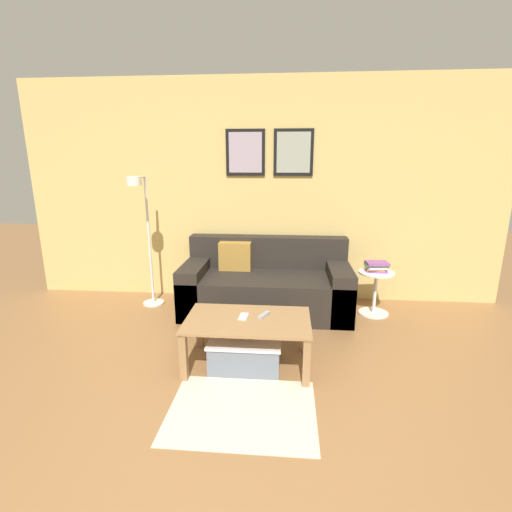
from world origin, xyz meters
name	(u,v)px	position (x,y,z in m)	size (l,w,h in m)	color
wall_back	(261,192)	(0.00, 3.12, 1.28)	(5.60, 0.09, 2.55)	#D6B76B
area_rug	(242,411)	(0.04, 0.89, 0.00)	(0.99, 0.75, 0.01)	beige
couch	(266,286)	(0.09, 2.66, 0.28)	(1.82, 0.86, 0.79)	#28231E
coffee_table	(248,327)	(0.02, 1.49, 0.34)	(1.00, 0.61, 0.40)	#997047
storage_bin	(245,351)	(0.00, 1.46, 0.13)	(0.58, 0.42, 0.25)	slate
floor_lamp	(144,231)	(-1.23, 2.59, 0.89)	(0.24, 0.49, 1.48)	white
side_table	(375,289)	(1.29, 2.65, 0.29)	(0.38, 0.38, 0.48)	white
book_stack	(376,266)	(1.28, 2.67, 0.54)	(0.24, 0.20, 0.10)	#8C4C93
remote_control	(264,315)	(0.15, 1.56, 0.41)	(0.04, 0.15, 0.02)	#99999E
cell_phone	(243,316)	(-0.02, 1.53, 0.41)	(0.07, 0.14, 0.01)	silver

